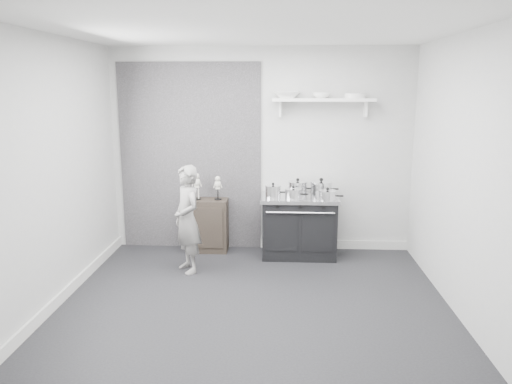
# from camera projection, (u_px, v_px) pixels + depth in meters

# --- Properties ---
(ground) EXTENTS (4.00, 4.00, 0.00)m
(ground) POSITION_uv_depth(u_px,v_px,m) (253.00, 302.00, 5.18)
(ground) COLOR black
(ground) RESTS_ON ground
(room_shell) EXTENTS (4.02, 3.62, 2.71)m
(room_shell) POSITION_uv_depth(u_px,v_px,m) (245.00, 143.00, 4.98)
(room_shell) COLOR #B3B3B0
(room_shell) RESTS_ON ground
(wall_shelf) EXTENTS (1.30, 0.26, 0.24)m
(wall_shelf) POSITION_uv_depth(u_px,v_px,m) (323.00, 101.00, 6.35)
(wall_shelf) COLOR white
(wall_shelf) RESTS_ON room_shell
(stove) EXTENTS (1.00, 0.62, 0.80)m
(stove) POSITION_uv_depth(u_px,v_px,m) (299.00, 226.00, 6.51)
(stove) COLOR black
(stove) RESTS_ON ground
(side_cabinet) EXTENTS (0.55, 0.32, 0.71)m
(side_cabinet) POSITION_uv_depth(u_px,v_px,m) (207.00, 225.00, 6.71)
(side_cabinet) COLOR black
(side_cabinet) RESTS_ON ground
(child) EXTENTS (0.52, 0.56, 1.29)m
(child) POSITION_uv_depth(u_px,v_px,m) (187.00, 219.00, 5.91)
(child) COLOR gray
(child) RESTS_ON ground
(pot_front_left) EXTENTS (0.29, 0.20, 0.20)m
(pot_front_left) POSITION_uv_depth(u_px,v_px,m) (273.00, 191.00, 6.32)
(pot_front_left) COLOR silver
(pot_front_left) RESTS_ON stove
(pot_back_left) EXTENTS (0.34, 0.25, 0.21)m
(pot_back_left) POSITION_uv_depth(u_px,v_px,m) (298.00, 188.00, 6.53)
(pot_back_left) COLOR silver
(pot_back_left) RESTS_ON stove
(pot_back_right) EXTENTS (0.37, 0.28, 0.23)m
(pot_back_right) POSITION_uv_depth(u_px,v_px,m) (321.00, 188.00, 6.48)
(pot_back_right) COLOR silver
(pot_back_right) RESTS_ON stove
(pot_front_right) EXTENTS (0.31, 0.22, 0.16)m
(pot_front_right) POSITION_uv_depth(u_px,v_px,m) (328.00, 195.00, 6.20)
(pot_front_right) COLOR silver
(pot_front_right) RESTS_ON stove
(pot_front_center) EXTENTS (0.30, 0.21, 0.16)m
(pot_front_center) POSITION_uv_depth(u_px,v_px,m) (293.00, 193.00, 6.29)
(pot_front_center) COLOR silver
(pot_front_center) RESTS_ON stove
(skeleton_full) EXTENTS (0.11, 0.07, 0.41)m
(skeleton_full) POSITION_uv_depth(u_px,v_px,m) (197.00, 184.00, 6.60)
(skeleton_full) COLOR beige
(skeleton_full) RESTS_ON side_cabinet
(skeleton_torso) EXTENTS (0.10, 0.07, 0.37)m
(skeleton_torso) POSITION_uv_depth(u_px,v_px,m) (218.00, 186.00, 6.59)
(skeleton_torso) COLOR beige
(skeleton_torso) RESTS_ON side_cabinet
(bowl_large) EXTENTS (0.34, 0.34, 0.08)m
(bowl_large) POSITION_uv_depth(u_px,v_px,m) (287.00, 95.00, 6.35)
(bowl_large) COLOR white
(bowl_large) RESTS_ON wall_shelf
(bowl_small) EXTENTS (0.22, 0.22, 0.07)m
(bowl_small) POSITION_uv_depth(u_px,v_px,m) (321.00, 95.00, 6.33)
(bowl_small) COLOR white
(bowl_small) RESTS_ON wall_shelf
(plate_stack) EXTENTS (0.27, 0.27, 0.06)m
(plate_stack) POSITION_uv_depth(u_px,v_px,m) (355.00, 96.00, 6.31)
(plate_stack) COLOR silver
(plate_stack) RESTS_ON wall_shelf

